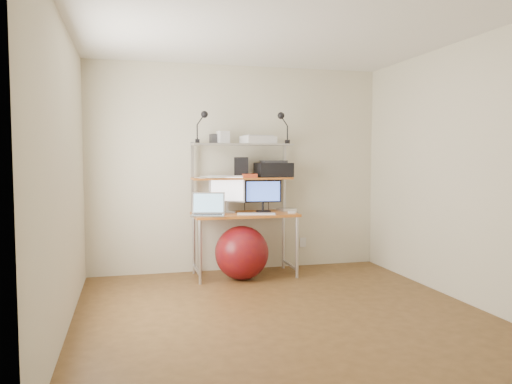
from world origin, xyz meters
TOP-DOWN VIEW (x-y plane):
  - room at (0.00, 0.00)m, footprint 3.60×3.60m
  - computer_desk at (0.00, 1.50)m, footprint 1.20×0.60m
  - wall_outlet at (0.85, 1.79)m, footprint 0.08×0.01m
  - monitor_silver at (-0.19, 1.55)m, footprint 0.41×0.20m
  - monitor_black at (0.25, 1.52)m, footprint 0.44×0.14m
  - laptop at (-0.45, 1.32)m, footprint 0.42×0.37m
  - keyboard at (0.10, 1.27)m, footprint 0.45×0.23m
  - mouse at (0.53, 1.28)m, footprint 0.08×0.05m
  - mac_mini at (0.54, 1.52)m, footprint 0.22×0.22m
  - phone at (0.07, 1.31)m, footprint 0.08×0.14m
  - printer at (0.40, 1.59)m, footprint 0.44×0.31m
  - nas_cube at (-0.01, 1.58)m, footprint 0.19×0.19m
  - red_box at (0.07, 1.47)m, footprint 0.17×0.11m
  - scanner at (0.19, 1.55)m, footprint 0.43×0.33m
  - box_white at (-0.22, 1.56)m, footprint 0.15×0.13m
  - box_grey at (-0.31, 1.63)m, footprint 0.13×0.13m
  - clip_lamp_left at (-0.48, 1.47)m, footprint 0.15×0.08m
  - clip_lamp_right at (0.47, 1.49)m, footprint 0.15×0.08m
  - exercise_ball at (-0.07, 1.28)m, footprint 0.61×0.61m
  - paper_stack at (-0.35, 1.56)m, footprint 0.39×0.39m

SIDE VIEW (x-z plane):
  - wall_outlet at x=0.85m, z-range 0.24..0.36m
  - exercise_ball at x=-0.07m, z-range 0.00..0.61m
  - phone at x=0.07m, z-range 0.74..0.75m
  - keyboard at x=0.10m, z-range 0.74..0.75m
  - mouse at x=0.53m, z-range 0.74..0.76m
  - mac_mini at x=0.54m, z-range 0.74..0.78m
  - laptop at x=-0.45m, z-range 0.63..0.96m
  - computer_desk at x=0.00m, z-range 0.17..1.74m
  - monitor_black at x=0.25m, z-range 0.74..1.19m
  - monitor_silver at x=-0.19m, z-range 0.76..1.23m
  - paper_stack at x=-0.35m, z-range 1.15..1.17m
  - red_box at x=0.07m, z-range 1.15..1.20m
  - printer at x=0.40m, z-range 1.14..1.34m
  - room at x=0.00m, z-range -0.55..3.05m
  - nas_cube at x=-0.01m, z-range 1.15..1.39m
  - scanner at x=0.19m, z-range 1.55..1.65m
  - box_grey at x=-0.31m, z-range 1.55..1.66m
  - box_white at x=-0.22m, z-range 1.55..1.69m
  - clip_lamp_left at x=-0.48m, z-range 1.63..2.00m
  - clip_lamp_right at x=0.47m, z-range 1.64..2.01m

